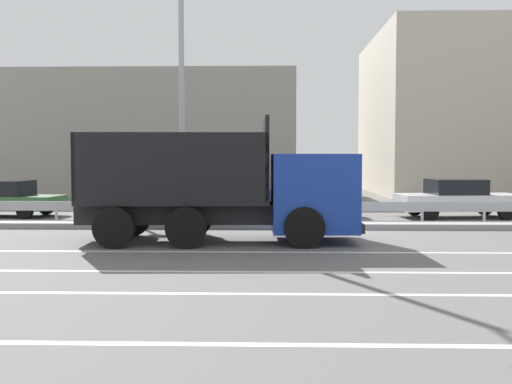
# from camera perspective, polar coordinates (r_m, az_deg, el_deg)

# --- Properties ---
(ground_plane) EXTENTS (320.00, 320.00, 0.00)m
(ground_plane) POSITION_cam_1_polar(r_m,az_deg,el_deg) (17.42, 8.00, -4.24)
(ground_plane) COLOR #605E5B
(lane_strip_0) EXTENTS (60.88, 0.16, 0.01)m
(lane_strip_0) POSITION_cam_1_polar(r_m,az_deg,el_deg) (14.53, -4.34, -5.70)
(lane_strip_0) COLOR silver
(lane_strip_0) RESTS_ON ground_plane
(lane_strip_1) EXTENTS (60.88, 0.16, 0.01)m
(lane_strip_1) POSITION_cam_1_polar(r_m,az_deg,el_deg) (12.08, -5.56, -7.55)
(lane_strip_1) COLOR silver
(lane_strip_1) RESTS_ON ground_plane
(lane_strip_2) EXTENTS (60.88, 0.16, 0.01)m
(lane_strip_2) POSITION_cam_1_polar(r_m,az_deg,el_deg) (10.20, -6.91, -9.58)
(lane_strip_2) COLOR silver
(lane_strip_2) RESTS_ON ground_plane
(lane_strip_3) EXTENTS (60.88, 0.16, 0.01)m
(lane_strip_3) POSITION_cam_1_polar(r_m,az_deg,el_deg) (7.63, -9.96, -14.05)
(lane_strip_3) COLOR silver
(lane_strip_3) RESTS_ON ground_plane
(median_island) EXTENTS (33.49, 1.10, 0.18)m
(median_island) POSITION_cam_1_polar(r_m,az_deg,el_deg) (19.53, 7.29, -3.15)
(median_island) COLOR gray
(median_island) RESTS_ON ground_plane
(median_guardrail) EXTENTS (60.88, 0.09, 0.78)m
(median_guardrail) POSITION_cam_1_polar(r_m,az_deg,el_deg) (20.41, 7.03, -1.52)
(median_guardrail) COLOR #9EA0A5
(median_guardrail) RESTS_ON ground_plane
(dump_truck) EXTENTS (7.54, 2.89, 3.34)m
(dump_truck) POSITION_cam_1_polar(r_m,az_deg,el_deg) (16.15, -0.33, -0.38)
(dump_truck) COLOR #19389E
(dump_truck) RESTS_ON ground_plane
(median_road_sign) EXTENTS (0.66, 0.16, 2.22)m
(median_road_sign) POSITION_cam_1_polar(r_m,az_deg,el_deg) (19.82, -11.16, -0.03)
(median_road_sign) COLOR white
(median_road_sign) RESTS_ON ground_plane
(street_lamp_1) EXTENTS (0.71, 1.95, 10.26)m
(street_lamp_1) POSITION_cam_1_polar(r_m,az_deg,el_deg) (19.78, -7.15, 12.92)
(street_lamp_1) COLOR #ADADB2
(street_lamp_1) RESTS_ON ground_plane
(parked_car_2) EXTENTS (4.91, 2.23, 1.39)m
(parked_car_2) POSITION_cam_1_polar(r_m,az_deg,el_deg) (25.17, -23.18, -0.56)
(parked_car_2) COLOR #335B33
(parked_car_2) RESTS_ON ground_plane
(parked_car_3) EXTENTS (4.41, 2.09, 1.35)m
(parked_car_3) POSITION_cam_1_polar(r_m,az_deg,el_deg) (23.04, -9.45, -0.65)
(parked_car_3) COLOR #A3A3A8
(parked_car_3) RESTS_ON ground_plane
(parked_car_4) EXTENTS (4.70, 2.14, 1.59)m
(parked_car_4) POSITION_cam_1_polar(r_m,az_deg,el_deg) (22.96, 3.46, -0.40)
(parked_car_4) COLOR black
(parked_car_4) RESTS_ON ground_plane
(parked_car_5) EXTENTS (4.72, 2.28, 1.46)m
(parked_car_5) POSITION_cam_1_polar(r_m,az_deg,el_deg) (23.89, 18.68, -0.58)
(parked_car_5) COLOR silver
(parked_car_5) RESTS_ON ground_plane
(background_building_0) EXTENTS (20.69, 9.98, 7.30)m
(background_building_0) POSITION_cam_1_polar(r_m,az_deg,el_deg) (39.12, -11.85, 5.23)
(background_building_0) COLOR gray
(background_building_0) RESTS_ON ground_plane
(background_building_1) EXTENTS (12.55, 13.61, 10.04)m
(background_building_1) POSITION_cam_1_polar(r_m,az_deg,el_deg) (41.23, 19.84, 6.91)
(background_building_1) COLOR beige
(background_building_1) RESTS_ON ground_plane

